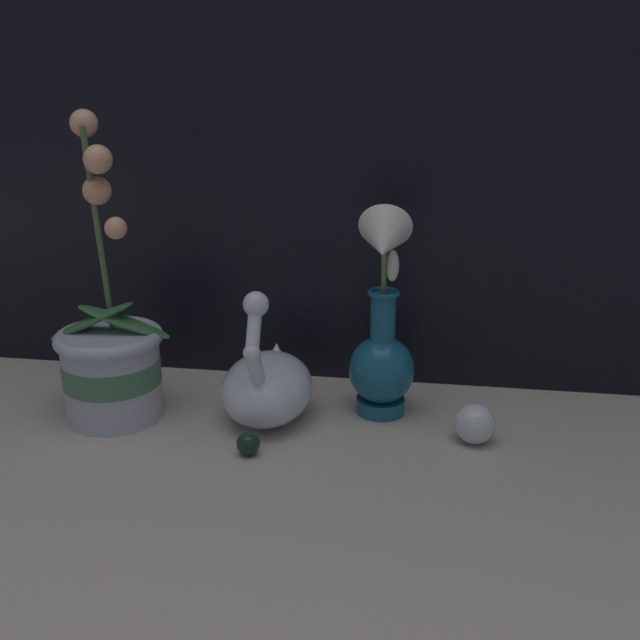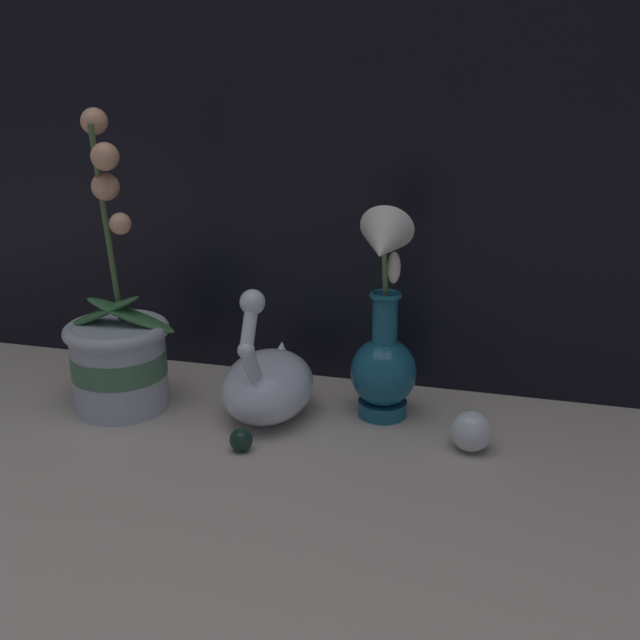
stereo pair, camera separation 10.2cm
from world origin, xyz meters
TOP-DOWN VIEW (x-y plane):
  - ground_plane at (0.00, 0.00)m, footprint 2.80×2.80m
  - orchid_potted_plant at (-0.25, 0.11)m, footprint 0.18×0.15m
  - swan_figurine at (-0.03, 0.14)m, footprint 0.13×0.19m
  - blue_vase at (0.12, 0.18)m, footprint 0.09×0.12m
  - glass_sphere at (0.25, 0.11)m, footprint 0.06×0.06m
  - glass_bauble at (-0.04, 0.03)m, footprint 0.03×0.03m

SIDE VIEW (x-z plane):
  - ground_plane at x=0.00m, z-range 0.00..0.00m
  - glass_bauble at x=-0.04m, z-range 0.00..0.03m
  - glass_sphere at x=0.25m, z-range 0.00..0.06m
  - swan_figurine at x=-0.03m, z-range -0.05..0.16m
  - orchid_potted_plant at x=-0.25m, z-range -0.12..0.30m
  - blue_vase at x=0.12m, z-range -0.04..0.27m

